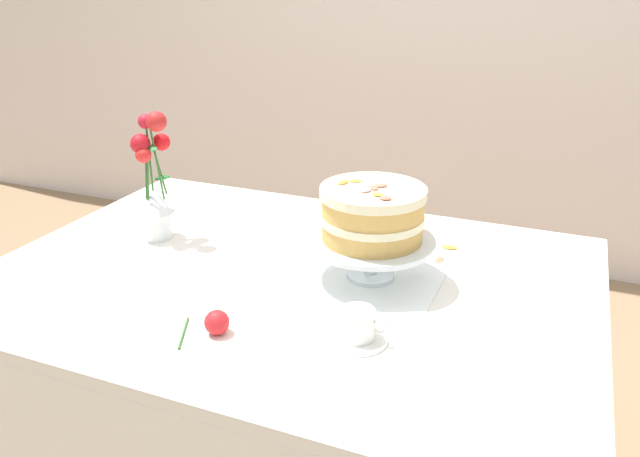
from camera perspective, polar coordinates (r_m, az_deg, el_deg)
dining_table at (r=1.50m, az=-3.29°, el=-7.64°), size 1.40×1.00×0.74m
linen_napkin at (r=1.46m, az=4.61°, el=-4.49°), size 0.33×0.33×0.00m
cake_stand at (r=1.42m, az=4.71°, el=-1.56°), size 0.29×0.29×0.10m
layer_cake at (r=1.39m, az=4.81°, el=1.40°), size 0.24×0.24×0.13m
flower_vase at (r=1.67m, az=-14.94°, el=3.55°), size 0.11×0.11×0.34m
teacup at (r=1.21m, az=3.47°, el=-9.04°), size 0.12×0.12×0.07m
fallen_rose at (r=1.25m, az=-9.47°, el=-8.48°), size 0.11×0.11×0.05m
loose_petal_0 at (r=1.64m, az=11.75°, el=-1.69°), size 0.04×0.03×0.00m
loose_petal_1 at (r=1.56m, az=10.87°, el=-2.87°), size 0.03×0.05×0.00m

